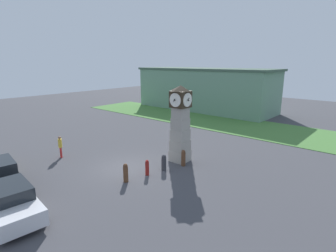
{
  "coord_description": "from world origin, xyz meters",
  "views": [
    {
      "loc": [
        12.56,
        -10.51,
        6.83
      ],
      "look_at": [
        0.75,
        3.32,
        2.35
      ],
      "focal_mm": 28.0,
      "sensor_mm": 36.0,
      "label": 1
    }
  ],
  "objects": [
    {
      "name": "ground_plane",
      "position": [
        0.0,
        0.0,
        0.0
      ],
      "size": [
        86.0,
        86.0,
        0.0
      ],
      "primitive_type": "plane",
      "color": "#424247"
    },
    {
      "name": "grass_verge_far",
      "position": [
        3.7,
        15.77,
        0.02
      ],
      "size": [
        51.6,
        7.85,
        0.04
      ],
      "primitive_type": "cube",
      "color": "#477A38",
      "rests_on": "ground_plane"
    },
    {
      "name": "car_by_building",
      "position": [
        0.52,
        -7.12,
        0.78
      ],
      "size": [
        4.15,
        2.25,
        1.53
      ],
      "color": "silver",
      "rests_on": "ground_plane"
    },
    {
      "name": "warehouse_blue_far",
      "position": [
        -8.21,
        21.95,
        2.97
      ],
      "size": [
        20.54,
        7.38,
        5.93
      ],
      "color": "gray",
      "rests_on": "ground_plane"
    },
    {
      "name": "clock_tower",
      "position": [
        1.89,
        3.29,
        2.65
      ],
      "size": [
        1.48,
        1.55,
        5.3
      ],
      "color": "#A09B91",
      "rests_on": "ground_plane"
    },
    {
      "name": "bollard_far_row",
      "position": [
        1.83,
        0.08,
        0.5
      ],
      "size": [
        0.24,
        0.24,
        0.99
      ],
      "color": "maroon",
      "rests_on": "ground_plane"
    },
    {
      "name": "bollard_mid_row",
      "position": [
        2.13,
        1.29,
        0.54
      ],
      "size": [
        0.31,
        0.31,
        1.07
      ],
      "color": "#333338",
      "rests_on": "ground_plane"
    },
    {
      "name": "bollard_near_tower",
      "position": [
        2.62,
        2.72,
        0.56
      ],
      "size": [
        0.29,
        0.29,
        1.11
      ],
      "color": "brown",
      "rests_on": "ground_plane"
    },
    {
      "name": "bollard_end_row",
      "position": [
        1.55,
        -1.4,
        0.57
      ],
      "size": [
        0.29,
        0.29,
        1.13
      ],
      "color": "brown",
      "rests_on": "ground_plane"
    },
    {
      "name": "pedestrian_crossing_lot",
      "position": [
        -5.13,
        -1.84,
        0.92
      ],
      "size": [
        0.47,
        0.4,
        1.61
      ],
      "color": "red",
      "rests_on": "ground_plane"
    }
  ]
}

